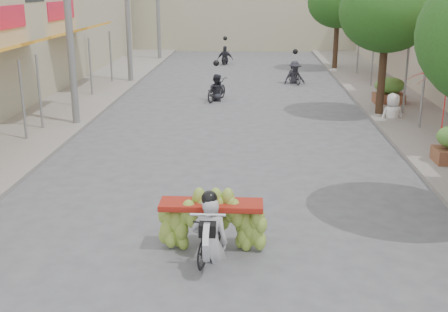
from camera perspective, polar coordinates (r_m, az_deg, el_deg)
sidewalk_left at (r=23.46m, az=-16.33°, el=4.91°), size 4.00×60.00×0.12m
sidewalk_right at (r=23.05m, az=18.82°, el=4.48°), size 4.00×60.00×0.12m
far_building at (r=44.70m, az=2.11°, el=15.43°), size 20.00×6.00×7.00m
utility_pole_mid at (r=19.65m, az=-15.62°, el=14.45°), size 0.60×0.24×8.00m
utility_pole_far at (r=28.35m, az=-9.83°, el=15.39°), size 0.60×0.24×8.00m
street_tree_mid at (r=21.23m, az=16.24°, el=13.88°), size 3.40×3.40×5.25m
street_tree_far at (r=33.03m, az=11.53°, el=15.07°), size 3.40×3.40×5.25m
produce_crate_far at (r=23.68m, az=16.46°, el=6.62°), size 1.20×0.88×1.16m
banana_motorbike at (r=10.04m, az=-1.38°, el=-6.17°), size 2.20×1.75×2.21m
pedestrian at (r=20.97m, az=16.89°, el=6.13°), size 0.95×0.67×1.77m
bg_motorbike_a at (r=23.77m, az=-0.79°, el=7.40°), size 1.13×1.76×1.95m
bg_motorbike_b at (r=28.14m, az=7.20°, el=9.01°), size 1.17×1.70×1.95m
bg_motorbike_c at (r=35.00m, az=0.12°, el=10.65°), size 1.01×1.45×1.95m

